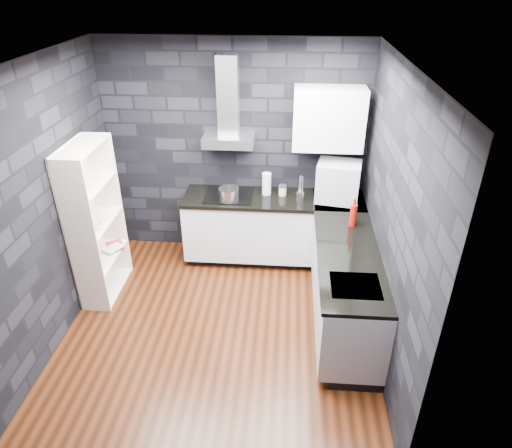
# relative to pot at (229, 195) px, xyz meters

# --- Properties ---
(ground) EXTENTS (3.20, 3.20, 0.00)m
(ground) POSITION_rel_pot_xyz_m (0.03, -1.16, -0.98)
(ground) COLOR #441D0C
(ceiling) EXTENTS (3.20, 3.20, 0.00)m
(ceiling) POSITION_rel_pot_xyz_m (0.03, -1.16, 1.72)
(ceiling) COLOR white
(wall_back) EXTENTS (3.20, 0.05, 2.70)m
(wall_back) POSITION_rel_pot_xyz_m (0.03, 0.46, 0.37)
(wall_back) COLOR black
(wall_back) RESTS_ON ground
(wall_front) EXTENTS (3.20, 0.05, 2.70)m
(wall_front) POSITION_rel_pot_xyz_m (0.03, -2.79, 0.37)
(wall_front) COLOR black
(wall_front) RESTS_ON ground
(wall_left) EXTENTS (0.05, 3.20, 2.70)m
(wall_left) POSITION_rel_pot_xyz_m (-1.60, -1.16, 0.37)
(wall_left) COLOR black
(wall_left) RESTS_ON ground
(wall_right) EXTENTS (0.05, 3.20, 2.70)m
(wall_right) POSITION_rel_pot_xyz_m (1.65, -1.16, 0.37)
(wall_right) COLOR black
(wall_right) RESTS_ON ground
(toekick_back) EXTENTS (2.18, 0.50, 0.10)m
(toekick_back) POSITION_rel_pot_xyz_m (0.53, 0.18, -0.93)
(toekick_back) COLOR black
(toekick_back) RESTS_ON ground
(toekick_right) EXTENTS (0.50, 1.78, 0.10)m
(toekick_right) POSITION_rel_pot_xyz_m (1.37, -1.06, -0.93)
(toekick_right) COLOR black
(toekick_right) RESTS_ON ground
(counter_back_cab) EXTENTS (2.20, 0.60, 0.76)m
(counter_back_cab) POSITION_rel_pot_xyz_m (0.53, 0.14, -0.50)
(counter_back_cab) COLOR silver
(counter_back_cab) RESTS_ON ground
(counter_right_cab) EXTENTS (0.60, 1.80, 0.76)m
(counter_right_cab) POSITION_rel_pot_xyz_m (1.33, -1.06, -0.50)
(counter_right_cab) COLOR silver
(counter_right_cab) RESTS_ON ground
(counter_back_top) EXTENTS (2.20, 0.62, 0.04)m
(counter_back_top) POSITION_rel_pot_xyz_m (0.53, 0.13, -0.10)
(counter_back_top) COLOR black
(counter_back_top) RESTS_ON counter_back_cab
(counter_right_top) EXTENTS (0.62, 1.80, 0.04)m
(counter_right_top) POSITION_rel_pot_xyz_m (1.32, -1.06, -0.10)
(counter_right_top) COLOR black
(counter_right_top) RESTS_ON counter_right_cab
(counter_corner_top) EXTENTS (0.62, 0.62, 0.04)m
(counter_corner_top) POSITION_rel_pot_xyz_m (1.33, 0.14, -0.10)
(counter_corner_top) COLOR black
(counter_corner_top) RESTS_ON counter_right_cab
(hood_body) EXTENTS (0.60, 0.34, 0.12)m
(hood_body) POSITION_rel_pot_xyz_m (-0.02, 0.27, 0.58)
(hood_body) COLOR #B4B3B8
(hood_body) RESTS_ON wall_back
(hood_chimney) EXTENTS (0.24, 0.20, 0.90)m
(hood_chimney) POSITION_rel_pot_xyz_m (-0.02, 0.34, 1.09)
(hood_chimney) COLOR #B4B3B8
(hood_chimney) RESTS_ON hood_body
(upper_cabinet) EXTENTS (0.80, 0.35, 0.70)m
(upper_cabinet) POSITION_rel_pot_xyz_m (1.13, 0.26, 0.87)
(upper_cabinet) COLOR white
(upper_cabinet) RESTS_ON wall_back
(cooktop) EXTENTS (0.58, 0.50, 0.01)m
(cooktop) POSITION_rel_pot_xyz_m (-0.02, 0.14, -0.07)
(cooktop) COLOR black
(cooktop) RESTS_ON counter_back_top
(sink_rim) EXTENTS (0.44, 0.40, 0.01)m
(sink_rim) POSITION_rel_pot_xyz_m (1.33, -1.56, -0.09)
(sink_rim) COLOR #B4B3B8
(sink_rim) RESTS_ON counter_right_top
(pot) EXTENTS (0.24, 0.24, 0.14)m
(pot) POSITION_rel_pot_xyz_m (0.00, 0.00, 0.00)
(pot) COLOR silver
(pot) RESTS_ON cooktop
(glass_vase) EXTENTS (0.15, 0.15, 0.27)m
(glass_vase) POSITION_rel_pot_xyz_m (0.44, 0.22, 0.06)
(glass_vase) COLOR white
(glass_vase) RESTS_ON counter_back_top
(storage_jar) EXTENTS (0.10, 0.10, 0.11)m
(storage_jar) POSITION_rel_pot_xyz_m (0.63, 0.21, -0.02)
(storage_jar) COLOR beige
(storage_jar) RESTS_ON counter_back_top
(utensil_crock) EXTENTS (0.12, 0.12, 0.11)m
(utensil_crock) POSITION_rel_pot_xyz_m (0.85, 0.07, -0.02)
(utensil_crock) COLOR silver
(utensil_crock) RESTS_ON counter_back_top
(appliance_garage) EXTENTS (0.55, 0.46, 0.49)m
(appliance_garage) POSITION_rel_pot_xyz_m (1.29, 0.13, 0.14)
(appliance_garage) COLOR #AEB0B6
(appliance_garage) RESTS_ON counter_back_top
(red_bottle) EXTENTS (0.08, 0.08, 0.25)m
(red_bottle) POSITION_rel_pot_xyz_m (1.41, -0.49, 0.04)
(red_bottle) COLOR #9E0F07
(red_bottle) RESTS_ON counter_right_top
(bookshelf) EXTENTS (0.43, 0.84, 1.80)m
(bookshelf) POSITION_rel_pot_xyz_m (-1.39, -0.66, -0.08)
(bookshelf) COLOR silver
(bookshelf) RESTS_ON ground
(fruit_bowl) EXTENTS (0.31, 0.31, 0.06)m
(fruit_bowl) POSITION_rel_pot_xyz_m (-1.39, -0.76, -0.04)
(fruit_bowl) COLOR white
(fruit_bowl) RESTS_ON bookshelf
(book_red) EXTENTS (0.17, 0.12, 0.25)m
(book_red) POSITION_rel_pot_xyz_m (-1.40, -0.48, -0.41)
(book_red) COLOR maroon
(book_red) RESTS_ON bookshelf
(book_second) EXTENTS (0.15, 0.09, 0.22)m
(book_second) POSITION_rel_pot_xyz_m (-1.37, -0.48, -0.39)
(book_second) COLOR #B2B2B2
(book_second) RESTS_ON bookshelf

